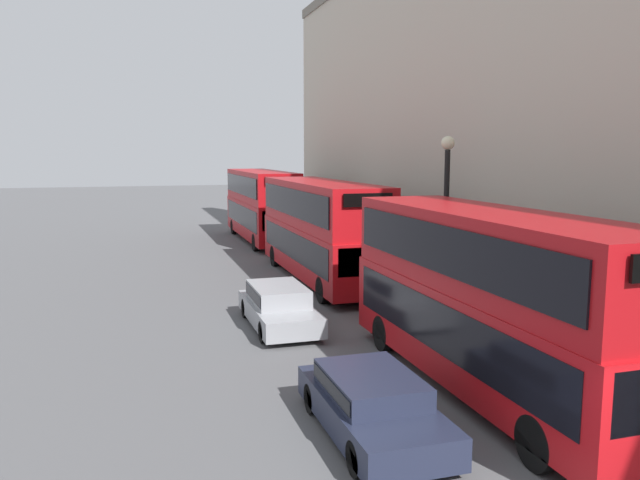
% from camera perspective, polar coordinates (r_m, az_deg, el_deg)
% --- Properties ---
extents(bus_leading, '(2.59, 10.14, 4.22)m').
position_cam_1_polar(bus_leading, '(14.80, 15.26, -4.74)').
color(bus_leading, '#A80F14').
rests_on(bus_leading, ground).
extents(bus_second_in_queue, '(2.59, 11.12, 4.29)m').
position_cam_1_polar(bus_second_in_queue, '(26.73, 0.07, 1.25)').
color(bus_second_in_queue, '#A80F14').
rests_on(bus_second_in_queue, ground).
extents(bus_third_in_queue, '(2.59, 10.99, 4.37)m').
position_cam_1_polar(bus_third_in_queue, '(38.96, -5.40, 3.43)').
color(bus_third_in_queue, '#A80F14').
rests_on(bus_third_in_queue, ground).
extents(car_dark_sedan, '(1.87, 4.30, 1.24)m').
position_cam_1_polar(car_dark_sedan, '(12.67, 4.77, -14.58)').
color(car_dark_sedan, '#1E2338').
rests_on(car_dark_sedan, ground).
extents(car_hatchback, '(1.82, 4.56, 1.33)m').
position_cam_1_polar(car_hatchback, '(19.96, -3.81, -5.95)').
color(car_hatchback, gray).
rests_on(car_hatchback, ground).
extents(street_lamp, '(0.44, 0.44, 6.04)m').
position_cam_1_polar(street_lamp, '(20.91, 11.46, 3.04)').
color(street_lamp, black).
rests_on(street_lamp, ground).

